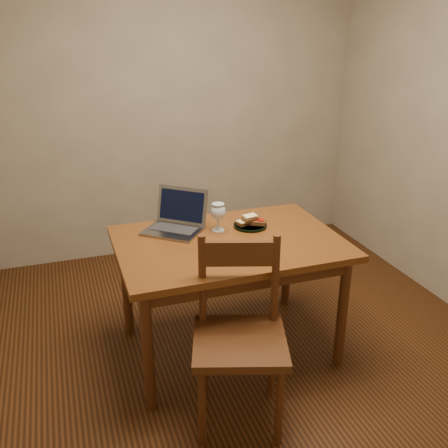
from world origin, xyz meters
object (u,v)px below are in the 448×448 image
object	(u,v)px
plate	(250,225)
chair	(240,329)
laptop	(177,219)
table	(229,253)
milk_glass	(218,217)

from	to	relation	value
plate	chair	bearing A→B (deg)	-115.07
plate	laptop	world-z (taller)	laptop
chair	plate	xyz separation A→B (m)	(0.34, 0.72, 0.22)
plate	laptop	bearing A→B (deg)	164.48
table	milk_glass	size ratio (longest dim) A/B	7.35
laptop	chair	bearing A→B (deg)	-43.54
chair	milk_glass	xyz separation A→B (m)	(0.13, 0.73, 0.30)
table	laptop	distance (m)	0.39
plate	milk_glass	distance (m)	0.22
milk_glass	laptop	xyz separation A→B (m)	(-0.23, 0.12, -0.03)
chair	plate	size ratio (longest dim) A/B	2.73
table	plate	world-z (taller)	plate
plate	laptop	distance (m)	0.46
chair	laptop	size ratio (longest dim) A/B	1.27
plate	laptop	size ratio (longest dim) A/B	0.47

